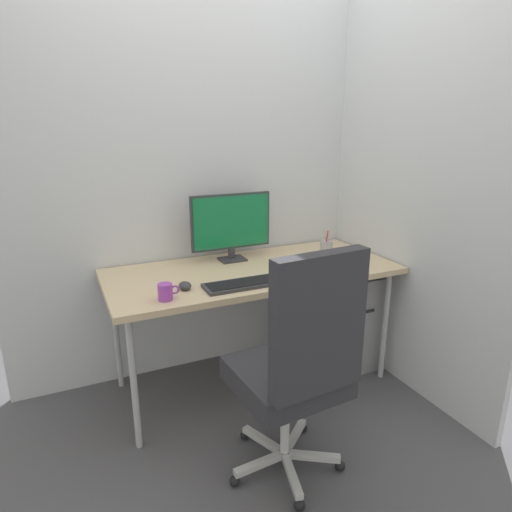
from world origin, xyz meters
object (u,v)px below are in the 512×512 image
(mouse, at_px, (185,286))
(notebook, at_px, (305,271))
(coffee_mug, at_px, (166,292))
(monitor, at_px, (231,223))
(filing_cabinet, at_px, (332,315))
(office_chair, at_px, (298,363))
(pen_holder, at_px, (326,248))
(keyboard, at_px, (246,283))

(mouse, relative_size, notebook, 0.53)
(coffee_mug, bearing_deg, monitor, 41.90)
(monitor, bearing_deg, filing_cabinet, -15.25)
(office_chair, xyz_separation_m, pen_holder, (0.71, 0.87, 0.21))
(coffee_mug, bearing_deg, notebook, 5.43)
(monitor, distance_m, mouse, 0.60)
(office_chair, bearing_deg, coffee_mug, 127.49)
(mouse, distance_m, notebook, 0.71)
(mouse, xyz_separation_m, coffee_mug, (-0.12, -0.10, 0.02))
(keyboard, bearing_deg, office_chair, -91.18)
(office_chair, relative_size, notebook, 7.35)
(office_chair, xyz_separation_m, keyboard, (0.01, 0.57, 0.17))
(filing_cabinet, distance_m, coffee_mug, 1.31)
(office_chair, xyz_separation_m, notebook, (0.41, 0.63, 0.16))
(pen_holder, distance_m, coffee_mug, 1.17)
(notebook, bearing_deg, monitor, 118.95)
(office_chair, distance_m, monitor, 1.11)
(filing_cabinet, xyz_separation_m, keyboard, (-0.75, -0.28, 0.44))
(monitor, bearing_deg, pen_holder, -15.04)
(monitor, height_order, keyboard, monitor)
(mouse, bearing_deg, pen_holder, 9.28)
(mouse, height_order, notebook, mouse)
(filing_cabinet, relative_size, coffee_mug, 6.06)
(office_chair, bearing_deg, keyboard, 88.82)
(pen_holder, bearing_deg, mouse, -167.73)
(filing_cabinet, relative_size, keyboard, 1.42)
(monitor, bearing_deg, keyboard, -102.41)
(monitor, xyz_separation_m, keyboard, (-0.10, -0.46, -0.22))
(filing_cabinet, distance_m, monitor, 0.95)
(filing_cabinet, bearing_deg, mouse, -169.31)
(notebook, bearing_deg, mouse, 170.73)
(office_chair, bearing_deg, notebook, 57.00)
(pen_holder, bearing_deg, filing_cabinet, -17.38)
(notebook, bearing_deg, keyboard, -179.57)
(pen_holder, height_order, coffee_mug, pen_holder)
(office_chair, relative_size, coffee_mug, 10.52)
(filing_cabinet, xyz_separation_m, coffee_mug, (-1.19, -0.30, 0.47))
(monitor, relative_size, mouse, 6.34)
(keyboard, relative_size, coffee_mug, 4.26)
(office_chair, xyz_separation_m, monitor, (0.11, 1.03, 0.39))
(keyboard, xyz_separation_m, coffee_mug, (-0.43, -0.02, 0.03))
(office_chair, relative_size, filing_cabinet, 1.73)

